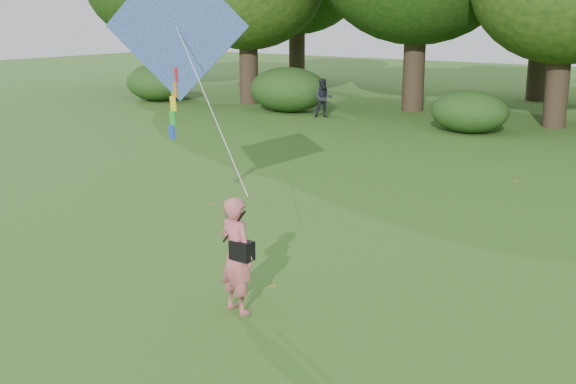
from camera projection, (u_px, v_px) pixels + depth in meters
The scene contains 7 objects.
ground at pixel (238, 354), 8.67m from camera, with size 100.00×100.00×0.00m, color #265114.
man_kite_flyer at pixel (237, 255), 9.71m from camera, with size 0.59×0.39×1.62m, color #CB5F65.
bystander_left at pixel (323, 98), 27.68m from camera, with size 0.72×0.56×1.49m, color #20222B.
crossbody_bag at pixel (242, 250), 9.60m from camera, with size 0.43×0.20×0.68m.
flying_kite at pixel (176, 29), 12.43m from camera, with size 4.53×2.74×3.39m.
shrub_band at pixel (575, 114), 22.74m from camera, with size 39.15×3.22×1.88m.
fallen_leaves at pixel (342, 291), 10.60m from camera, with size 11.90×14.53×0.01m.
Camera 1 is at (5.11, -6.09, 4.01)m, focal length 45.00 mm.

